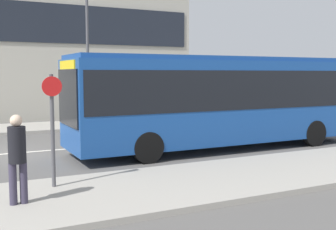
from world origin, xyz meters
The scene contains 9 objects.
ground_plane centered at (0.00, 0.00, 0.00)m, with size 120.00×120.00×0.00m, color #595654.
sidewalk_near centered at (0.00, -6.25, 0.07)m, with size 44.00×3.50×0.13m.
lane_centerline centered at (0.00, 0.00, 0.00)m, with size 41.80×0.16×0.01m.
city_bus centered at (6.97, -2.31, 1.88)m, with size 10.93×2.61×3.26m.
parked_car_0 centered at (13.69, 3.44, 0.60)m, with size 4.45×1.83×1.25m.
parked_car_1 centered at (18.68, 3.20, 0.67)m, with size 4.51×1.79×1.43m.
pedestrian_near_stop centered at (-0.44, -6.34, 1.14)m, with size 0.35×0.34×1.77m.
bus_stop_sign centered at (0.45, -5.36, 1.62)m, with size 0.44×0.12×2.55m.
street_lamp centered at (4.36, 5.43, 4.40)m, with size 0.36×0.36×7.02m.
Camera 1 is at (-1.43, -14.87, 2.69)m, focal length 45.00 mm.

